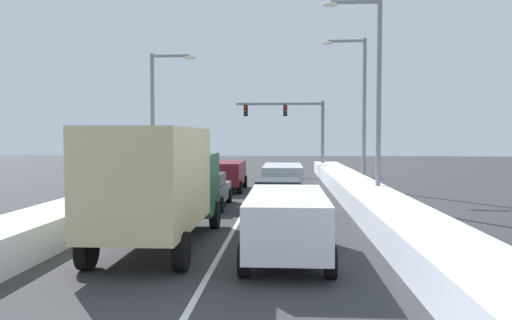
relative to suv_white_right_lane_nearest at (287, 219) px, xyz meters
The scene contains 14 objects.
ground_plane 8.48m from the suv_white_right_lane_nearest, 102.15° to the left, with size 120.00×120.00×0.00m, color #333335.
lane_stripe_between_right_lane_and_center_lane 12.01m from the suv_white_right_lane_nearest, 98.52° to the left, with size 0.14×39.69×0.01m, color silver.
snow_bank_right_shoulder 12.37m from the suv_white_right_lane_nearest, 73.41° to the left, with size 2.02×39.69×0.91m, color silver.
snow_bank_left_shoulder 13.80m from the suv_white_right_lane_nearest, 120.85° to the left, with size 1.96×39.69×0.92m, color silver.
suv_white_right_lane_nearest is the anchor object (origin of this frame).
sedan_black_right_lane_second 6.21m from the suv_white_right_lane_nearest, 92.91° to the left, with size 2.00×4.50×1.51m.
suv_silver_right_lane_third 12.86m from the suv_white_right_lane_nearest, 90.81° to the left, with size 2.16×4.90×1.67m.
box_truck_center_lane_nearest 3.84m from the suv_white_right_lane_nearest, 162.66° to the left, with size 2.53×7.20×3.36m.
sedan_gray_center_lane_second 9.77m from the suv_white_right_lane_nearest, 111.66° to the left, with size 2.00×4.50×1.51m.
suv_maroon_center_lane_third 16.32m from the suv_white_right_lane_nearest, 102.38° to the left, with size 2.16×4.90×1.67m.
traffic_light_gantry 30.08m from the suv_white_right_lane_nearest, 88.47° to the left, with size 7.54×0.47×6.20m.
street_lamp_right_near 11.63m from the suv_white_right_lane_nearest, 69.15° to the left, with size 2.66×0.36×9.30m.
street_lamp_right_mid 18.29m from the suv_white_right_lane_nearest, 75.99° to the left, with size 2.66×0.36×8.96m.
street_lamp_left_mid 17.32m from the suv_white_right_lane_nearest, 115.42° to the left, with size 2.66×0.36×7.86m.
Camera 1 is at (1.73, -6.24, 3.12)m, focal length 34.47 mm.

